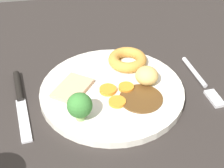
{
  "coord_description": "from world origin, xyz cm",
  "views": [
    {
      "loc": [
        4.54,
        49.08,
        43.49
      ],
      "look_at": [
        -3.67,
        2.34,
        6.0
      ],
      "focal_mm": 53.88,
      "sensor_mm": 36.0,
      "label": 1
    }
  ],
  "objects_px": {
    "broccoli_floret": "(80,106)",
    "knife": "(20,98)",
    "carrot_coin_back": "(126,87)",
    "dinner_plate": "(112,91)",
    "meat_slice_main": "(73,88)",
    "roast_potato_left": "(147,76)",
    "yorkshire_pudding": "(127,60)",
    "carrot_coin_front": "(108,90)",
    "carrot_coin_side": "(117,102)",
    "fork": "(202,82)"
  },
  "relations": [
    {
      "from": "roast_potato_left",
      "to": "broccoli_floret",
      "type": "relative_size",
      "value": 0.85
    },
    {
      "from": "dinner_plate",
      "to": "roast_potato_left",
      "type": "xyz_separation_m",
      "value": [
        -0.07,
        -0.0,
        0.02
      ]
    },
    {
      "from": "carrot_coin_front",
      "to": "broccoli_floret",
      "type": "height_order",
      "value": "broccoli_floret"
    },
    {
      "from": "broccoli_floret",
      "to": "fork",
      "type": "bearing_deg",
      "value": -163.71
    },
    {
      "from": "dinner_plate",
      "to": "carrot_coin_side",
      "type": "relative_size",
      "value": 8.75
    },
    {
      "from": "carrot_coin_back",
      "to": "knife",
      "type": "xyz_separation_m",
      "value": [
        0.19,
        -0.02,
        -0.01
      ]
    },
    {
      "from": "carrot_coin_front",
      "to": "dinner_plate",
      "type": "bearing_deg",
      "value": -140.94
    },
    {
      "from": "meat_slice_main",
      "to": "roast_potato_left",
      "type": "xyz_separation_m",
      "value": [
        -0.14,
        0.0,
        0.01
      ]
    },
    {
      "from": "meat_slice_main",
      "to": "fork",
      "type": "xyz_separation_m",
      "value": [
        -0.25,
        0.01,
        -0.01
      ]
    },
    {
      "from": "carrot_coin_back",
      "to": "fork",
      "type": "relative_size",
      "value": 0.18
    },
    {
      "from": "dinner_plate",
      "to": "carrot_coin_back",
      "type": "xyz_separation_m",
      "value": [
        -0.02,
        0.01,
        0.01
      ]
    },
    {
      "from": "knife",
      "to": "roast_potato_left",
      "type": "bearing_deg",
      "value": 80.05
    },
    {
      "from": "yorkshire_pudding",
      "to": "knife",
      "type": "distance_m",
      "value": 0.22
    },
    {
      "from": "yorkshire_pudding",
      "to": "carrot_coin_back",
      "type": "xyz_separation_m",
      "value": [
        0.02,
        0.08,
        -0.01
      ]
    },
    {
      "from": "fork",
      "to": "carrot_coin_back",
      "type": "bearing_deg",
      "value": -92.51
    },
    {
      "from": "fork",
      "to": "meat_slice_main",
      "type": "bearing_deg",
      "value": -96.75
    },
    {
      "from": "roast_potato_left",
      "to": "meat_slice_main",
      "type": "bearing_deg",
      "value": -1.16
    },
    {
      "from": "carrot_coin_front",
      "to": "fork",
      "type": "relative_size",
      "value": 0.2
    },
    {
      "from": "carrot_coin_side",
      "to": "knife",
      "type": "height_order",
      "value": "carrot_coin_side"
    },
    {
      "from": "yorkshire_pudding",
      "to": "roast_potato_left",
      "type": "height_order",
      "value": "roast_potato_left"
    },
    {
      "from": "meat_slice_main",
      "to": "carrot_coin_side",
      "type": "relative_size",
      "value": 2.46
    },
    {
      "from": "yorkshire_pudding",
      "to": "knife",
      "type": "relative_size",
      "value": 0.41
    },
    {
      "from": "yorkshire_pudding",
      "to": "carrot_coin_front",
      "type": "xyz_separation_m",
      "value": [
        0.05,
        0.08,
        -0.01
      ]
    },
    {
      "from": "roast_potato_left",
      "to": "knife",
      "type": "xyz_separation_m",
      "value": [
        0.23,
        -0.01,
        -0.03
      ]
    },
    {
      "from": "carrot_coin_front",
      "to": "meat_slice_main",
      "type": "bearing_deg",
      "value": -13.1
    },
    {
      "from": "carrot_coin_front",
      "to": "broccoli_floret",
      "type": "xyz_separation_m",
      "value": [
        0.06,
        0.06,
        0.03
      ]
    },
    {
      "from": "dinner_plate",
      "to": "carrot_coin_back",
      "type": "relative_size",
      "value": 9.39
    },
    {
      "from": "carrot_coin_front",
      "to": "knife",
      "type": "bearing_deg",
      "value": -7.55
    },
    {
      "from": "roast_potato_left",
      "to": "broccoli_floret",
      "type": "distance_m",
      "value": 0.15
    },
    {
      "from": "meat_slice_main",
      "to": "knife",
      "type": "distance_m",
      "value": 0.1
    },
    {
      "from": "yorkshire_pudding",
      "to": "roast_potato_left",
      "type": "relative_size",
      "value": 1.8
    },
    {
      "from": "broccoli_floret",
      "to": "knife",
      "type": "relative_size",
      "value": 0.27
    },
    {
      "from": "roast_potato_left",
      "to": "carrot_coin_front",
      "type": "height_order",
      "value": "roast_potato_left"
    },
    {
      "from": "carrot_coin_side",
      "to": "meat_slice_main",
      "type": "bearing_deg",
      "value": -33.84
    },
    {
      "from": "broccoli_floret",
      "to": "meat_slice_main",
      "type": "bearing_deg",
      "value": -85.03
    },
    {
      "from": "broccoli_floret",
      "to": "fork",
      "type": "distance_m",
      "value": 0.25
    },
    {
      "from": "roast_potato_left",
      "to": "broccoli_floret",
      "type": "xyz_separation_m",
      "value": [
        0.13,
        0.07,
        0.01
      ]
    },
    {
      "from": "meat_slice_main",
      "to": "knife",
      "type": "bearing_deg",
      "value": -3.83
    },
    {
      "from": "dinner_plate",
      "to": "carrot_coin_side",
      "type": "distance_m",
      "value": 0.04
    },
    {
      "from": "carrot_coin_back",
      "to": "dinner_plate",
      "type": "bearing_deg",
      "value": -13.85
    },
    {
      "from": "roast_potato_left",
      "to": "knife",
      "type": "height_order",
      "value": "roast_potato_left"
    },
    {
      "from": "meat_slice_main",
      "to": "broccoli_floret",
      "type": "relative_size",
      "value": 1.47
    },
    {
      "from": "meat_slice_main",
      "to": "fork",
      "type": "distance_m",
      "value": 0.25
    },
    {
      "from": "yorkshire_pudding",
      "to": "dinner_plate",
      "type": "bearing_deg",
      "value": 58.46
    },
    {
      "from": "carrot_coin_back",
      "to": "carrot_coin_side",
      "type": "xyz_separation_m",
      "value": [
        0.02,
        0.04,
        -0.0
      ]
    },
    {
      "from": "carrot_coin_front",
      "to": "carrot_coin_side",
      "type": "height_order",
      "value": "carrot_coin_front"
    },
    {
      "from": "carrot_coin_back",
      "to": "knife",
      "type": "distance_m",
      "value": 0.19
    },
    {
      "from": "yorkshire_pudding",
      "to": "broccoli_floret",
      "type": "bearing_deg",
      "value": 52.4
    },
    {
      "from": "meat_slice_main",
      "to": "carrot_coin_front",
      "type": "xyz_separation_m",
      "value": [
        -0.06,
        0.01,
        -0.0
      ]
    },
    {
      "from": "knife",
      "to": "dinner_plate",
      "type": "bearing_deg",
      "value": 77.55
    }
  ]
}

